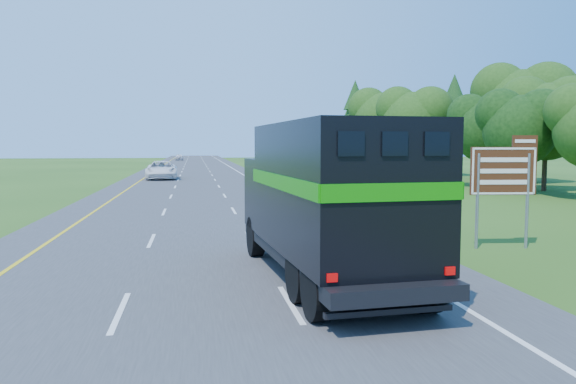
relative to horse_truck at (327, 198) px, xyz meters
name	(u,v)px	position (x,y,z in m)	size (l,w,h in m)	color
ground	(210,341)	(-3.13, -3.94, -2.21)	(300.00, 300.00, 0.00)	#244612
road	(196,179)	(-3.13, 46.06, -2.19)	(15.00, 260.00, 0.04)	#38383A
lane_markings	(196,178)	(-3.13, 46.06, -2.16)	(11.15, 260.00, 0.01)	yellow
tree_wall_right	(536,113)	(22.87, 26.06, 3.79)	(16.00, 100.00, 12.00)	#1C3D10
horse_truck	(327,198)	(0.00, 0.00, 0.00)	(3.49, 9.33, 4.05)	black
white_suv	(162,170)	(-6.66, 45.27, -1.23)	(3.10, 6.73, 1.87)	white
far_car	(179,157)	(-6.73, 117.99, -1.44)	(1.73, 4.30, 1.46)	silver
exit_sign	(504,175)	(7.09, 3.66, 0.32)	(2.29, 0.34, 3.89)	gray
delineator	(391,210)	(5.57, 10.53, -1.62)	(0.09, 0.05, 1.10)	orange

